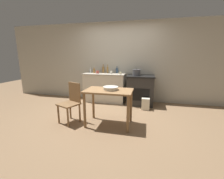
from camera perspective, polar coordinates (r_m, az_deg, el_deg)
The scene contains 17 objects.
ground_plane at distance 3.79m, azimuth -1.57°, elevation -10.39°, with size 14.00×14.00×0.00m, color #896B4C.
wall_back at distance 5.04m, azimuth 3.06°, elevation 10.27°, with size 8.00×0.07×2.55m.
counter_cabinet at distance 4.95m, azimuth -2.83°, elevation 0.78°, with size 1.35×0.57×0.93m.
stove at distance 4.72m, azimuth 10.76°, elevation -0.17°, with size 0.83×0.66×0.90m.
work_table at distance 3.19m, azimuth -1.27°, elevation -2.57°, with size 1.00×0.61×0.79m.
chair at distance 3.51m, azimuth -15.33°, elevation -4.43°, with size 0.52×0.52×0.90m.
flour_sack at distance 4.33m, azimuth 12.65°, elevation -5.42°, with size 0.22×0.15×0.33m, color beige.
stock_pot at distance 4.63m, azimuth 9.30°, elevation 6.43°, with size 0.25×0.25×0.21m.
mixing_bowl_large at distance 3.15m, azimuth -0.53°, elevation 0.56°, with size 0.32×0.32×0.07m.
bottle_far_left at distance 4.93m, azimuth -1.70°, elevation 7.48°, with size 0.06×0.06×0.28m.
bottle_left at distance 5.03m, azimuth -3.36°, elevation 7.59°, with size 0.08×0.08×0.29m.
bottle_mid_left at distance 5.05m, azimuth -6.83°, elevation 7.11°, with size 0.07×0.07×0.19m.
bottle_center_left at distance 4.98m, azimuth 1.90°, elevation 7.25°, with size 0.08×0.08×0.22m.
bottle_center at distance 5.17m, azimuth -8.23°, elevation 7.17°, with size 0.06×0.06×0.18m.
cup_center_right at distance 4.66m, azimuth 3.17°, elevation 6.29°, with size 0.07×0.07×0.08m, color beige.
cup_mid_right at distance 4.90m, azimuth -5.51°, elevation 6.63°, with size 0.09×0.09×0.09m, color #B74C42.
cup_right at distance 4.77m, azimuth -0.37°, elevation 6.56°, with size 0.07×0.07×0.09m, color silver.
Camera 1 is at (0.91, -3.37, 1.49)m, focal length 24.00 mm.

